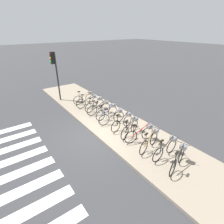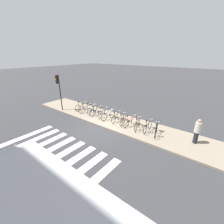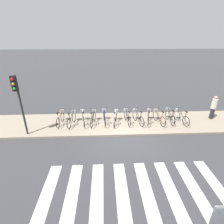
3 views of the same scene
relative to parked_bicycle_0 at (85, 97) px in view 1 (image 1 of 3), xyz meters
The scene contains 15 objects.
ground_plane 4.07m from the parked_bicycle_0, 21.99° to the right, with size 120.00×120.00×0.00m, color #38383A.
sidewalk 3.77m from the parked_bicycle_0, ahead, with size 17.17×2.95×0.12m.
parked_bicycle_0 is the anchor object (origin of this frame).
parked_bicycle_1 0.73m from the parked_bicycle_0, ahead, with size 0.46×1.49×0.93m.
parked_bicycle_2 1.39m from the parked_bicycle_0, ahead, with size 0.46×1.49×0.93m.
parked_bicycle_3 2.01m from the parked_bicycle_0, ahead, with size 0.46×1.49×0.93m.
parked_bicycle_4 2.70m from the parked_bicycle_0, ahead, with size 0.46×1.50×0.93m.
parked_bicycle_5 3.39m from the parked_bicycle_0, ahead, with size 0.46×1.49×0.93m.
parked_bicycle_6 4.11m from the parked_bicycle_0, ahead, with size 0.46×1.50×0.93m.
parked_bicycle_7 4.76m from the parked_bicycle_0, ahead, with size 0.59×1.45×0.93m.
parked_bicycle_8 5.46m from the parked_bicycle_0, ahead, with size 0.53×1.47×0.93m.
parked_bicycle_9 6.07m from the parked_bicycle_0, ahead, with size 0.53×1.47×0.93m.
parked_bicycle_10 6.82m from the parked_bicycle_0, ahead, with size 0.46×1.51×0.93m.
parked_bicycle_11 7.47m from the parked_bicycle_0, ahead, with size 0.56×1.46×0.93m.
traffic_light 2.86m from the parked_bicycle_0, 141.96° to the right, with size 0.24×0.40×3.32m.
Camera 1 is at (6.34, -3.58, 4.82)m, focal length 28.00 mm.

